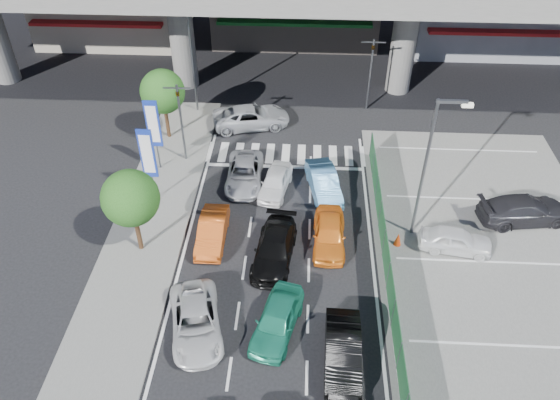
# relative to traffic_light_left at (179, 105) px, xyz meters

# --- Properties ---
(ground) EXTENTS (120.00, 120.00, 0.00)m
(ground) POSITION_rel_traffic_light_left_xyz_m (6.20, -12.00, -3.94)
(ground) COLOR black
(ground) RESTS_ON ground
(parking_lot) EXTENTS (12.00, 28.00, 0.06)m
(parking_lot) POSITION_rel_traffic_light_left_xyz_m (17.20, -10.00, -3.91)
(parking_lot) COLOR #605F5D
(parking_lot) RESTS_ON ground
(sidewalk_left) EXTENTS (4.00, 30.00, 0.12)m
(sidewalk_left) POSITION_rel_traffic_light_left_xyz_m (-0.80, -8.00, -3.88)
(sidewalk_left) COLOR #605F5D
(sidewalk_left) RESTS_ON ground
(fence_run) EXTENTS (0.16, 22.00, 1.80)m
(fence_run) POSITION_rel_traffic_light_left_xyz_m (11.50, -11.00, -3.04)
(fence_run) COLOR #1D542C
(fence_run) RESTS_ON ground
(traffic_light_left) EXTENTS (1.60, 1.24, 5.20)m
(traffic_light_left) POSITION_rel_traffic_light_left_xyz_m (0.00, 0.00, 0.00)
(traffic_light_left) COLOR #595B60
(traffic_light_left) RESTS_ON ground
(traffic_light_right) EXTENTS (1.60, 1.24, 5.20)m
(traffic_light_right) POSITION_rel_traffic_light_left_xyz_m (11.70, 7.00, 0.00)
(traffic_light_right) COLOR #595B60
(traffic_light_right) RESTS_ON ground
(street_lamp_right) EXTENTS (1.65, 0.22, 8.00)m
(street_lamp_right) POSITION_rel_traffic_light_left_xyz_m (13.37, -6.00, 0.83)
(street_lamp_right) COLOR #595B60
(street_lamp_right) RESTS_ON ground
(street_lamp_left) EXTENTS (1.65, 0.22, 8.00)m
(street_lamp_left) POSITION_rel_traffic_light_left_xyz_m (-0.13, 6.00, 0.83)
(street_lamp_left) COLOR #595B60
(street_lamp_left) RESTS_ON ground
(signboard_near) EXTENTS (0.80, 0.14, 4.70)m
(signboard_near) POSITION_rel_traffic_light_left_xyz_m (-1.00, -4.01, -0.87)
(signboard_near) COLOR #595B60
(signboard_near) RESTS_ON ground
(signboard_far) EXTENTS (0.80, 0.14, 4.70)m
(signboard_far) POSITION_rel_traffic_light_left_xyz_m (-1.40, -1.01, -0.87)
(signboard_far) COLOR #595B60
(signboard_far) RESTS_ON ground
(tree_near) EXTENTS (2.80, 2.80, 4.80)m
(tree_near) POSITION_rel_traffic_light_left_xyz_m (-0.80, -8.00, -0.55)
(tree_near) COLOR #382314
(tree_near) RESTS_ON ground
(tree_far) EXTENTS (2.80, 2.80, 4.80)m
(tree_far) POSITION_rel_traffic_light_left_xyz_m (-1.60, 2.50, -0.55)
(tree_far) COLOR #382314
(tree_far) RESTS_ON ground
(sedan_white_mid_left) EXTENTS (3.15, 4.95, 1.27)m
(sedan_white_mid_left) POSITION_rel_traffic_light_left_xyz_m (2.92, -12.92, -3.30)
(sedan_white_mid_left) COLOR silver
(sedan_white_mid_left) RESTS_ON ground
(taxi_teal_mid) EXTENTS (2.58, 4.33, 1.38)m
(taxi_teal_mid) POSITION_rel_traffic_light_left_xyz_m (6.45, -12.66, -3.25)
(taxi_teal_mid) COLOR #20896B
(taxi_teal_mid) RESTS_ON ground
(hatch_black_mid_right) EXTENTS (1.55, 4.22, 1.38)m
(hatch_black_mid_right) POSITION_rel_traffic_light_left_xyz_m (9.25, -14.18, -3.25)
(hatch_black_mid_right) COLOR black
(hatch_black_mid_right) RESTS_ON ground
(taxi_orange_left) EXTENTS (1.35, 3.88, 1.28)m
(taxi_orange_left) POSITION_rel_traffic_light_left_xyz_m (2.77, -7.13, -3.30)
(taxi_orange_left) COLOR #BB4B14
(taxi_orange_left) RESTS_ON ground
(sedan_black_mid) EXTENTS (2.36, 4.77, 1.33)m
(sedan_black_mid) POSITION_rel_traffic_light_left_xyz_m (6.06, -8.26, -3.27)
(sedan_black_mid) COLOR black
(sedan_black_mid) RESTS_ON ground
(taxi_orange_right) EXTENTS (1.70, 4.08, 1.38)m
(taxi_orange_right) POSITION_rel_traffic_light_left_xyz_m (8.80, -7.03, -3.25)
(taxi_orange_right) COLOR orange
(taxi_orange_right) RESTS_ON ground
(wagon_silver_front_left) EXTENTS (2.17, 4.51, 1.24)m
(wagon_silver_front_left) POSITION_rel_traffic_light_left_xyz_m (3.90, -2.05, -3.32)
(wagon_silver_front_left) COLOR #A1A2A8
(wagon_silver_front_left) RESTS_ON ground
(sedan_white_front_mid) EXTENTS (2.11, 3.86, 1.24)m
(sedan_white_front_mid) POSITION_rel_traffic_light_left_xyz_m (5.77, -2.77, -3.31)
(sedan_white_front_mid) COLOR white
(sedan_white_front_mid) RESTS_ON ground
(kei_truck_front_right) EXTENTS (2.30, 4.40, 1.38)m
(kei_truck_front_right) POSITION_rel_traffic_light_left_xyz_m (8.55, -2.76, -3.25)
(kei_truck_front_right) COLOR #4E8BBD
(kei_truck_front_right) RESTS_ON ground
(crossing_wagon_silver) EXTENTS (5.55, 3.46, 1.43)m
(crossing_wagon_silver) POSITION_rel_traffic_light_left_xyz_m (3.71, 4.23, -3.22)
(crossing_wagon_silver) COLOR #B7B9C0
(crossing_wagon_silver) RESTS_ON ground
(parked_sedan_white) EXTENTS (3.85, 2.00, 1.25)m
(parked_sedan_white) POSITION_rel_traffic_light_left_xyz_m (15.20, -7.18, -3.25)
(parked_sedan_white) COLOR white
(parked_sedan_white) RESTS_ON parking_lot
(parked_sedan_dgrey) EXTENTS (5.22, 2.78, 1.44)m
(parked_sedan_dgrey) POSITION_rel_traffic_light_left_xyz_m (19.30, -4.69, -3.16)
(parked_sedan_dgrey) COLOR #28272C
(parked_sedan_dgrey) RESTS_ON parking_lot
(traffic_cone) EXTENTS (0.42, 0.42, 0.76)m
(traffic_cone) POSITION_rel_traffic_light_left_xyz_m (12.34, -6.99, -3.50)
(traffic_cone) COLOR #F7420D
(traffic_cone) RESTS_ON parking_lot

